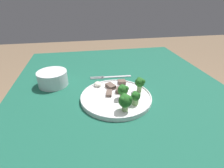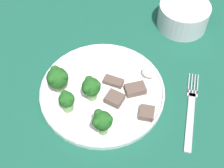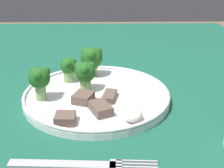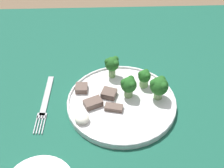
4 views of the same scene
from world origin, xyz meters
TOP-DOWN VIEW (x-y plane):
  - table at (0.00, 0.00)m, footprint 1.30×0.96m
  - dinner_plate at (-0.01, 0.03)m, footprint 0.28×0.28m
  - fork at (0.19, 0.02)m, footprint 0.03×0.21m
  - cream_bowl at (0.16, 0.29)m, footprint 0.13×0.13m
  - broccoli_floret_near_rim_left at (0.01, -0.07)m, footprint 0.04×0.04m
  - broccoli_floret_center_left at (-0.03, 0.01)m, footprint 0.04×0.04m
  - broccoli_floret_back_left at (-0.11, 0.02)m, footprint 0.05×0.05m
  - broccoli_floret_front_left at (-0.07, -0.02)m, footprint 0.03×0.03m
  - meat_slice_front_slice at (0.01, 0.06)m, footprint 0.05×0.03m
  - meat_slice_middle_slice at (0.02, 0.01)m, footprint 0.05×0.04m
  - meat_slice_rear_slice at (0.06, 0.04)m, footprint 0.05×0.05m
  - meat_slice_edge_slice at (0.09, -0.01)m, footprint 0.03×0.03m
  - sauce_dollop at (0.09, 0.10)m, footprint 0.04×0.03m

SIDE VIEW (x-z plane):
  - table at x=0.00m, z-range 0.28..1.05m
  - fork at x=0.19m, z-range 0.76..0.77m
  - dinner_plate at x=-0.01m, z-range 0.76..0.78m
  - meat_slice_front_slice at x=0.01m, z-range 0.77..0.79m
  - meat_slice_edge_slice at x=0.09m, z-range 0.77..0.79m
  - meat_slice_rear_slice at x=0.06m, z-range 0.77..0.79m
  - meat_slice_middle_slice at x=0.02m, z-range 0.77..0.79m
  - sauce_dollop at x=0.09m, z-range 0.77..0.79m
  - cream_bowl at x=0.16m, z-range 0.76..0.83m
  - broccoli_floret_front_left at x=-0.07m, z-range 0.78..0.83m
  - broccoli_floret_center_left at x=-0.03m, z-range 0.78..0.84m
  - broccoli_floret_back_left at x=-0.11m, z-range 0.78..0.85m
  - broccoli_floret_near_rim_left at x=0.01m, z-range 0.78..0.85m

